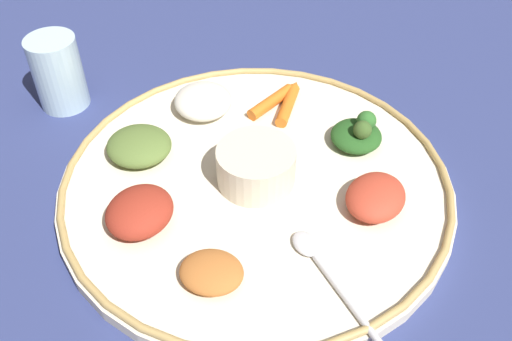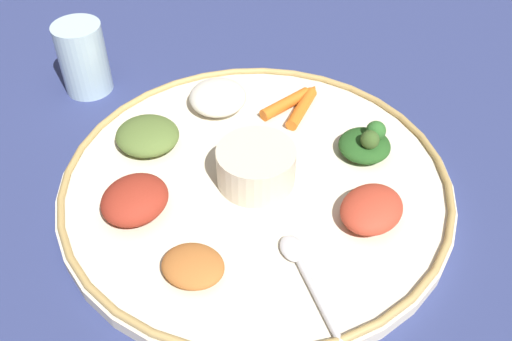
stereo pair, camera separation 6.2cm
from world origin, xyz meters
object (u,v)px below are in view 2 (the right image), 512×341
center_bowl (256,165)px  spoon (307,278)px  carrot_near_spoon (303,106)px  carrot_outer (289,102)px  drinking_glass (84,62)px  greens_pile (367,144)px

center_bowl → spoon: size_ratio=0.54×
center_bowl → carrot_near_spoon: center_bowl is taller
center_bowl → carrot_outer: size_ratio=0.97×
spoon → carrot_near_spoon: size_ratio=2.13×
center_bowl → drinking_glass: size_ratio=0.90×
carrot_outer → drinking_glass: drinking_glass is taller
center_bowl → carrot_near_spoon: size_ratio=1.15×
spoon → center_bowl: bearing=-0.3°
greens_pile → carrot_outer: bearing=23.5°
center_bowl → greens_pile: (-0.00, -0.13, -0.01)m
drinking_glass → greens_pile: bearing=-133.0°
center_bowl → spoon: 0.14m
center_bowl → carrot_outer: bearing=-37.4°
center_bowl → greens_pile: 0.14m
greens_pile → carrot_near_spoon: bearing=19.5°
drinking_glass → center_bowl: bearing=-150.4°
greens_pile → carrot_outer: size_ratio=0.92×
center_bowl → drinking_glass: bearing=29.6°
greens_pile → carrot_outer: greens_pile is taller
center_bowl → greens_pile: center_bowl is taller
drinking_glass → carrot_outer: bearing=-122.7°
greens_pile → carrot_near_spoon: (0.10, 0.04, -0.01)m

